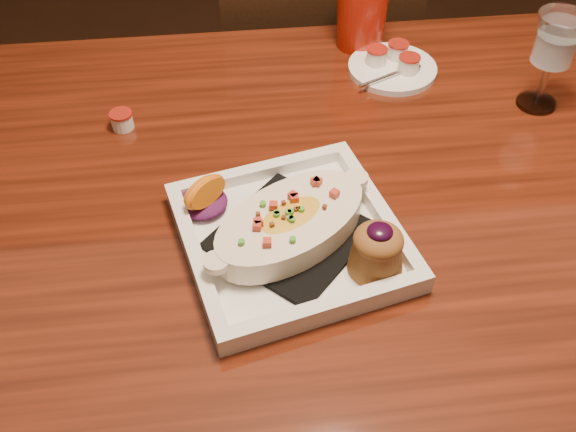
{
  "coord_description": "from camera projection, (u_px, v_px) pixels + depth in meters",
  "views": [
    {
      "loc": [
        -0.2,
        -0.63,
        1.37
      ],
      "look_at": [
        -0.13,
        -0.05,
        0.77
      ],
      "focal_mm": 40.0,
      "sensor_mm": 36.0,
      "label": 1
    }
  ],
  "objects": [
    {
      "name": "floor",
      "position": [
        344.0,
        432.0,
        1.43
      ],
      "size": [
        7.0,
        7.0,
        0.0
      ],
      "primitive_type": "plane",
      "color": "black",
      "rests_on": "ground"
    },
    {
      "name": "table",
      "position": [
        372.0,
        237.0,
        0.96
      ],
      "size": [
        1.5,
        0.9,
        0.75
      ],
      "color": "maroon",
      "rests_on": "floor"
    },
    {
      "name": "chair_far",
      "position": [
        312.0,
        80.0,
        1.5
      ],
      "size": [
        0.42,
        0.42,
        0.93
      ],
      "rotation": [
        0.0,
        0.0,
        3.14
      ],
      "color": "black",
      "rests_on": "floor"
    },
    {
      "name": "plate",
      "position": [
        297.0,
        231.0,
        0.8
      ],
      "size": [
        0.32,
        0.32,
        0.08
      ],
      "rotation": [
        0.0,
        0.0,
        0.24
      ],
      "color": "white",
      "rests_on": "table"
    },
    {
      "name": "goblet",
      "position": [
        556.0,
        45.0,
        0.95
      ],
      "size": [
        0.07,
        0.07,
        0.16
      ],
      "color": "silver",
      "rests_on": "table"
    },
    {
      "name": "saucer",
      "position": [
        392.0,
        66.0,
        1.09
      ],
      "size": [
        0.15,
        0.15,
        0.1
      ],
      "color": "white",
      "rests_on": "table"
    },
    {
      "name": "creamer_loose",
      "position": [
        122.0,
        120.0,
        0.98
      ],
      "size": [
        0.04,
        0.04,
        0.03
      ],
      "color": "white",
      "rests_on": "table"
    },
    {
      "name": "red_tumbler",
      "position": [
        363.0,
        4.0,
        1.1
      ],
      "size": [
        0.09,
        0.09,
        0.16
      ],
      "primitive_type": "cone",
      "color": "red",
      "rests_on": "table"
    }
  ]
}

